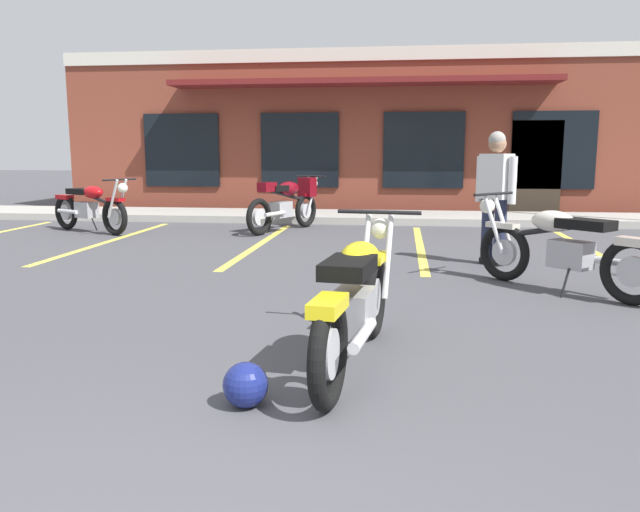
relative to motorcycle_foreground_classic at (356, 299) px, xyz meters
The scene contains 10 objects.
ground_plane 1.34m from the motorcycle_foreground_classic, 121.18° to the left, with size 80.00×80.00×0.00m, color #47474C.
sidewalk_kerb 9.17m from the motorcycle_foreground_classic, 94.08° to the left, with size 22.00×1.80×0.14m, color #A8A59E.
brick_storefront_building 13.33m from the motorcycle_foreground_classic, 92.81° to the left, with size 14.12×6.27×3.72m.
painted_stall_lines 5.60m from the motorcycle_foreground_classic, 96.71° to the left, with size 12.47×4.80×0.01m.
motorcycle_foreground_classic is the anchor object (origin of this frame).
motorcycle_red_sportbike 3.21m from the motorcycle_foreground_classic, 53.13° to the left, with size 1.64×1.66×0.98m.
motorcycle_black_cruiser 8.32m from the motorcycle_foreground_classic, 128.64° to the left, with size 1.91×1.27×0.98m.
motorcycle_silver_naked 7.43m from the motorcycle_foreground_classic, 103.76° to the left, with size 1.18×1.96×0.98m.
person_in_shorts_foreground 4.37m from the motorcycle_foreground_classic, 70.40° to the left, with size 0.48×0.50×1.68m.
helmet_on_pavement 1.01m from the motorcycle_foreground_classic, 126.30° to the right, with size 0.26×0.26×0.26m.
Camera 1 is at (0.93, -1.33, 1.43)m, focal length 35.54 mm.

